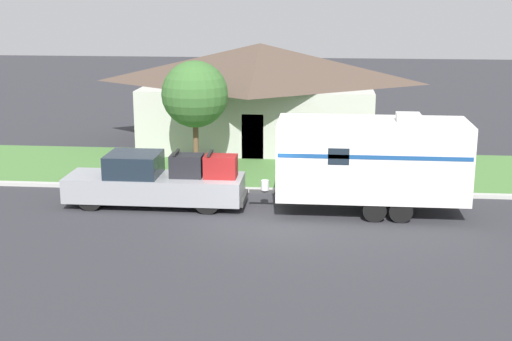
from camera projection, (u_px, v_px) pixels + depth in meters
The scene contains 8 objects.
ground_plane at pixel (258, 223), 23.93m from camera, with size 120.00×120.00×0.00m, color #2D2D33.
curb_strip at pixel (267, 190), 27.53m from camera, with size 80.00×0.30×0.14m.
lawn_strip at pixel (274, 169), 31.06m from camera, with size 80.00×7.00×0.03m.
house_across_street at pixel (260, 92), 35.89m from camera, with size 11.90×8.25×5.02m.
pickup_truck at pixel (156, 182), 25.60m from camera, with size 6.47×1.90×2.04m.
travel_trailer at pixel (372, 159), 24.64m from camera, with size 7.52×2.51×3.54m.
mailbox at pixel (422, 165), 27.33m from camera, with size 0.48×0.20×1.37m.
tree_in_yard at pixel (195, 94), 30.14m from camera, with size 2.84×2.84×4.73m.
Camera 1 is at (2.11, -22.66, 7.59)m, focal length 50.00 mm.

